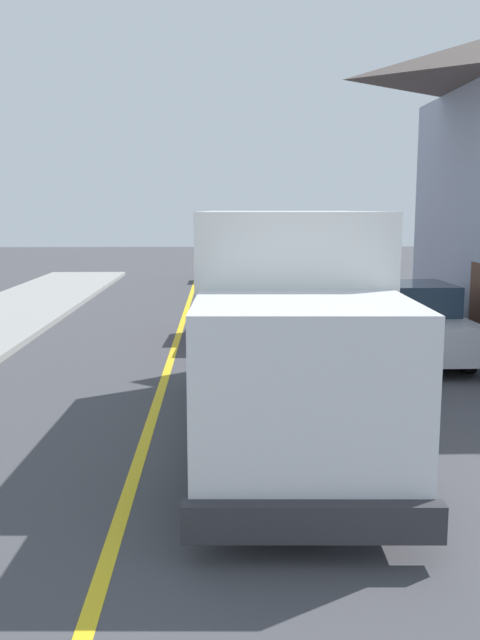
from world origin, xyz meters
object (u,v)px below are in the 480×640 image
(parked_car_mid, at_px, (254,279))
(parked_car_far, at_px, (233,264))
(box_truck, at_px, (287,313))
(parked_car_near, at_px, (245,305))
(parked_van_across, at_px, (410,323))

(parked_car_mid, relative_size, parked_car_far, 1.01)
(parked_car_far, bearing_deg, parked_car_mid, -84.86)
(box_truck, xyz_separation_m, parked_car_near, (-0.28, 7.74, -0.97))
(parked_car_far, distance_m, parked_van_across, 16.96)
(box_truck, relative_size, parked_car_near, 1.63)
(parked_car_mid, xyz_separation_m, parked_van_across, (2.88, -9.72, 0.00))
(parked_car_near, relative_size, parked_van_across, 1.01)
(box_truck, xyz_separation_m, parked_van_across, (3.18, 4.89, -0.97))
(parked_car_near, xyz_separation_m, parked_car_far, (-0.04, 13.74, 0.00))
(parked_car_mid, bearing_deg, parked_car_far, 95.14)
(box_truck, distance_m, parked_car_far, 21.51)
(parked_car_near, distance_m, parked_van_across, 4.49)
(parked_car_near, xyz_separation_m, parked_van_across, (3.46, -2.85, 0.00))
(box_truck, bearing_deg, parked_car_mid, 88.83)
(parked_car_near, height_order, parked_van_across, same)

